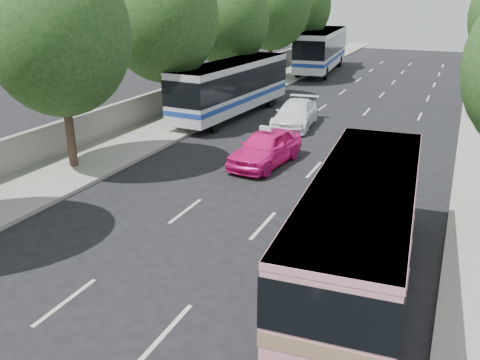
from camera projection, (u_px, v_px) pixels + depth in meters
The scene contains 14 objects.
ground at pixel (174, 279), 13.51m from camera, with size 120.00×120.00×0.00m, color black.
sidewalk_left at pixel (217, 104), 33.83m from camera, with size 4.00×90.00×0.15m, color #9E998E.
low_wall at pixel (193, 90), 34.21m from camera, with size 0.30×90.00×1.50m, color #9E998E.
tree_left_b at pixel (58, 28), 19.73m from camera, with size 5.70×5.70×8.88m.
tree_left_c at pixel (163, 12), 26.55m from camera, with size 6.00×6.00×9.35m.
tree_left_d at pixel (229, 15), 33.55m from camera, with size 5.52×5.52×8.60m.
tree_left_e at pixel (272, 0), 40.09m from camera, with size 6.30×6.30×9.82m.
tree_left_f at pixel (300, 4), 47.18m from camera, with size 5.88×5.88×9.16m.
pink_bus at pixel (361, 221), 12.53m from camera, with size 2.98×9.47×2.98m.
pink_taxi at pixel (266, 148), 22.10m from camera, with size 1.82×4.52×1.54m, color #EF1484.
white_pickup at pixel (296, 114), 28.30m from camera, with size 2.00×4.91×1.42m, color white.
tour_coach_front at pixel (232, 84), 30.26m from camera, with size 3.13×11.02×3.25m.
tour_coach_rear at pixel (322, 47), 46.88m from camera, with size 3.82×12.80×3.78m.
taxi_roof_sign at pixel (266, 128), 21.80m from camera, with size 0.55×0.18×0.18m, color silver.
Camera 1 is at (6.32, -10.03, 7.21)m, focal length 38.00 mm.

